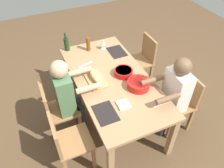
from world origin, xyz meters
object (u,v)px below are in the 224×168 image
Objects in this scene: diner_near_center at (67,93)px; cutting_board at (96,79)px; serving_bowl_greens at (124,72)px; dining_table at (112,82)px; chair_far_left at (143,58)px; serving_bowl_pasta at (139,84)px; bread_loaf at (95,76)px; wine_bottle at (67,44)px; beer_bottle at (88,44)px; chair_far_right at (182,100)px; wine_glass at (103,43)px; chair_near_center at (56,109)px; chair_near_right at (66,141)px; diner_far_right at (173,92)px; napkin_stack at (123,104)px.

cutting_board is (-0.05, 0.40, 0.05)m from diner_near_center.
diner_near_center is at bearing -90.15° from serving_bowl_greens.
chair_far_left is (-0.52, 0.79, -0.18)m from dining_table.
dining_table is at bearing -142.07° from serving_bowl_pasta.
wine_bottle is at bearing -169.77° from bread_loaf.
serving_bowl_pasta is at bearing 16.03° from beer_bottle.
wine_bottle is (-1.39, -1.15, 0.37)m from chair_far_right.
wine_glass is (-0.97, -0.08, 0.06)m from serving_bowl_pasta.
cutting_board is (-0.05, 0.58, 0.27)m from chair_near_center.
serving_bowl_greens is (0.00, 0.96, 0.30)m from chair_near_center.
chair_far_right is at bearing 28.19° from wine_glass.
cutting_board is at bearing -119.56° from chair_far_right.
chair_near_right reaches higher than serving_bowl_greens.
chair_near_center is 0.71× the size of diner_near_center.
beer_bottle is (-0.69, 0.15, 0.10)m from cutting_board.
chair_far_right is at bearing 34.32° from beer_bottle.
diner_far_right reaches higher than chair_near_center.
diner_near_center reaches higher than serving_bowl_pasta.
wine_bottle is 2.07× the size of napkin_stack.
bread_loaf is (-0.05, -0.21, 0.14)m from dining_table.
serving_bowl_greens is 1.47× the size of wine_glass.
wine_bottle reaches higher than serving_bowl_pasta.
dining_table is at bearing -56.67° from chair_far_left.
diner_far_right reaches higher than serving_bowl_greens.
serving_bowl_greens is at bearing 17.47° from beer_bottle.
diner_near_center is at bearing -48.42° from wine_glass.
serving_bowl_pasta is (-0.22, -0.56, 0.31)m from chair_far_right.
bread_loaf is (0.00, 0.00, 0.06)m from cutting_board.
wine_glass is at bearing -151.81° from chair_far_right.
bread_loaf reaches higher than cutting_board.
napkin_stack is (1.01, -0.87, 0.27)m from chair_far_left.
diner_far_right reaches higher than wine_bottle.
chair_far_right is 0.71× the size of diner_far_right.
diner_near_center is 5.45× the size of beer_bottle.
napkin_stack is at bearing 92.11° from chair_near_right.
diner_far_right reaches higher than beer_bottle.
chair_far_left is 1.89m from chair_near_right.
wine_glass is at bearing -103.46° from chair_far_left.
chair_far_left and chair_near_right have the same top height.
diner_near_center reaches higher than serving_bowl_greens.
chair_far_right is at bearing 39.58° from wine_bottle.
serving_bowl_greens is (0.00, 0.17, 0.12)m from dining_table.
diner_near_center is 4.90× the size of serving_bowl_greens.
chair_near_center is 3.01× the size of serving_bowl_pasta.
beer_bottle is (-1.03, -0.30, 0.06)m from serving_bowl_pasta.
diner_far_right reaches higher than napkin_stack.
chair_far_left is 3.01× the size of serving_bowl_pasta.
chair_far_right is 1.85m from wine_bottle.
chair_far_left is 1.00× the size of chair_near_right.
cutting_board is at bearing 0.00° from bread_loaf.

